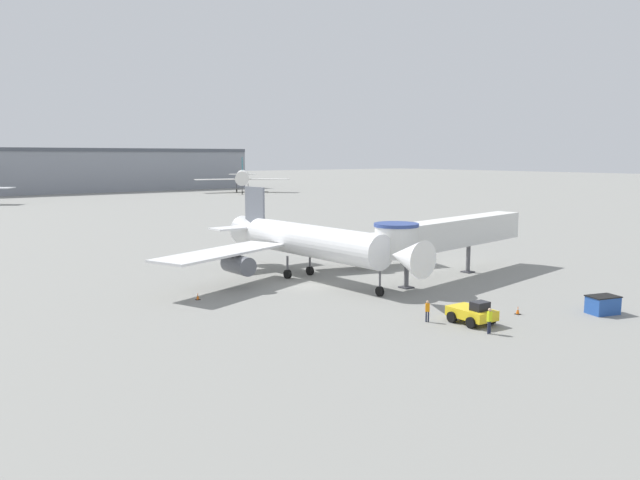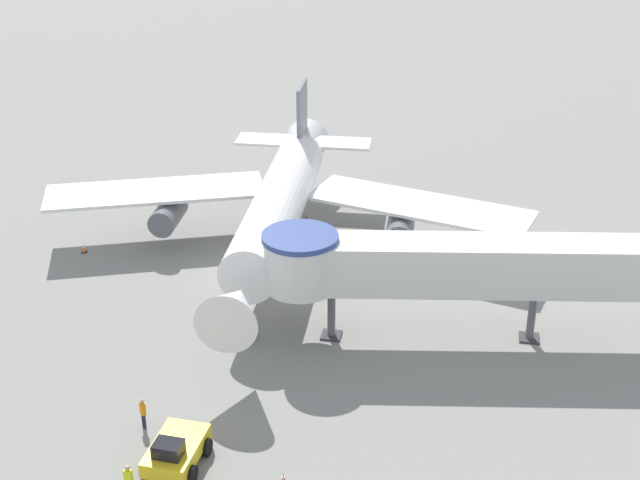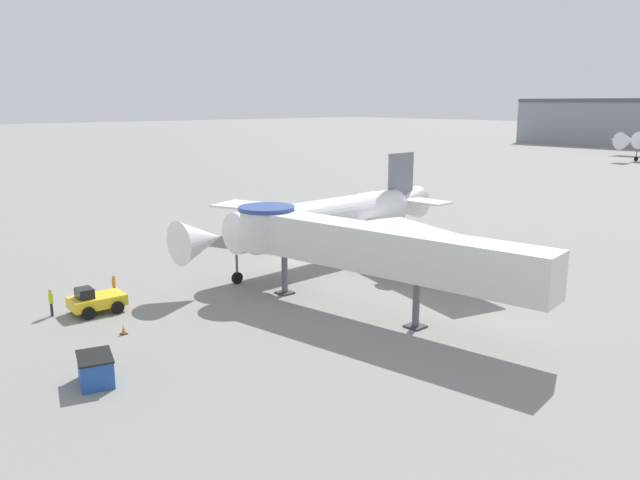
% 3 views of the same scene
% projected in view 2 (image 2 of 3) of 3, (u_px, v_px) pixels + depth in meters
% --- Properties ---
extents(ground_plane, '(800.00, 800.00, 0.00)m').
position_uv_depth(ground_plane, '(243.00, 273.00, 56.27)').
color(ground_plane, gray).
extents(main_airplane, '(32.75, 27.38, 8.90)m').
position_uv_depth(main_airplane, '(280.00, 204.00, 56.57)').
color(main_airplane, white).
rests_on(main_airplane, ground_plane).
extents(jet_bridge, '(23.06, 6.59, 6.24)m').
position_uv_depth(jet_bridge, '(451.00, 265.00, 47.39)').
color(jet_bridge, silver).
rests_on(jet_bridge, ground_plane).
extents(pushback_tug_yellow, '(2.60, 3.55, 1.78)m').
position_uv_depth(pushback_tug_yellow, '(175.00, 451.00, 39.42)').
color(pushback_tug_yellow, yellow).
rests_on(pushback_tug_yellow, ground_plane).
extents(traffic_cone_apron_front, '(0.38, 0.38, 0.64)m').
position_uv_depth(traffic_cone_apron_front, '(283.00, 479.00, 38.50)').
color(traffic_cone_apron_front, black).
rests_on(traffic_cone_apron_front, ground_plane).
extents(traffic_cone_port_wing, '(0.36, 0.36, 0.60)m').
position_uv_depth(traffic_cone_port_wing, '(84.00, 249.00, 58.74)').
color(traffic_cone_port_wing, black).
rests_on(traffic_cone_port_wing, ground_plane).
extents(ground_crew_marshaller, '(0.36, 0.24, 1.83)m').
position_uv_depth(ground_crew_marshaller, '(129.00, 480.00, 37.33)').
color(ground_crew_marshaller, '#1E2338').
rests_on(ground_crew_marshaller, ground_plane).
extents(ground_crew_wing_walker, '(0.36, 0.34, 1.64)m').
position_uv_depth(ground_crew_wing_walker, '(143.00, 411.00, 41.77)').
color(ground_crew_wing_walker, '#1E2338').
rests_on(ground_crew_wing_walker, ground_plane).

